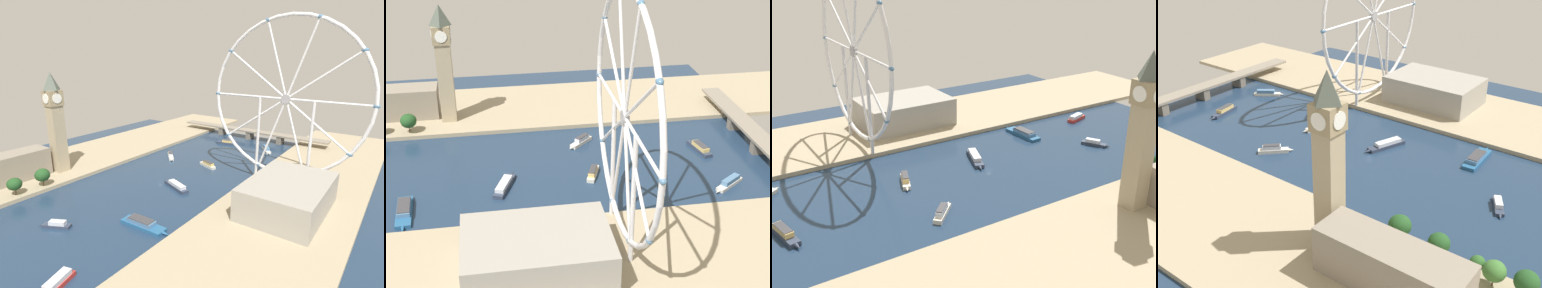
% 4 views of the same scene
% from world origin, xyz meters
% --- Properties ---
extents(ground_plane, '(381.73, 381.73, 0.00)m').
position_xyz_m(ground_plane, '(0.00, 0.00, 0.00)').
color(ground_plane, '#1E334C').
extents(riverbank_left, '(90.00, 520.00, 3.00)m').
position_xyz_m(riverbank_left, '(-105.86, 0.00, 1.50)').
color(riverbank_left, tan).
rests_on(riverbank_left, ground_plane).
extents(riverbank_right, '(90.00, 520.00, 3.00)m').
position_xyz_m(riverbank_right, '(105.86, 0.00, 1.50)').
color(riverbank_right, tan).
rests_on(riverbank_right, ground_plane).
extents(clock_tower, '(13.68, 13.68, 88.37)m').
position_xyz_m(clock_tower, '(-87.23, -37.05, 49.12)').
color(clock_tower, tan).
rests_on(clock_tower, riverbank_left).
extents(parliament_block, '(22.00, 70.03, 23.38)m').
position_xyz_m(parliament_block, '(-98.86, -80.06, 14.69)').
color(parliament_block, gray).
rests_on(parliament_block, riverbank_left).
extents(ferris_wheel, '(128.73, 3.20, 132.37)m').
position_xyz_m(ferris_wheel, '(83.94, 56.86, 71.43)').
color(ferris_wheel, silver).
rests_on(ferris_wheel, riverbank_right).
extents(riverside_hall, '(48.68, 71.52, 21.48)m').
position_xyz_m(riverside_hall, '(106.62, 10.19, 13.74)').
color(riverside_hall, gray).
rests_on(riverside_hall, riverbank_right).
extents(river_bridge, '(193.73, 14.24, 11.42)m').
position_xyz_m(river_bridge, '(-0.00, 176.01, 8.81)').
color(river_bridge, gray).
rests_on(river_bridge, ground_plane).
extents(tour_boat_0, '(20.47, 13.23, 4.53)m').
position_xyz_m(tour_boat_0, '(-6.12, -92.25, 1.82)').
color(tour_boat_0, '#2D384C').
rests_on(tour_boat_0, ground_plane).
extents(tour_boat_1, '(18.44, 23.74, 5.15)m').
position_xyz_m(tour_boat_1, '(39.17, 137.29, 2.15)').
color(tour_boat_1, beige).
rests_on(tour_boat_1, ground_plane).
extents(tour_boat_2, '(32.71, 15.83, 4.90)m').
position_xyz_m(tour_boat_2, '(18.35, -1.07, 2.08)').
color(tour_boat_2, '#2D384C').
rests_on(tour_boat_2, ground_plane).
extents(tour_boat_3, '(23.15, 11.68, 5.77)m').
position_xyz_m(tour_boat_3, '(12.23, 55.94, 2.37)').
color(tour_boat_3, beige).
rests_on(tour_boat_3, ground_plane).
extents(tour_boat_4, '(29.34, 10.54, 5.59)m').
position_xyz_m(tour_boat_4, '(-10.38, 135.73, 2.28)').
color(tour_boat_4, '#2D384C').
rests_on(tour_boat_4, ground_plane).
extents(tour_boat_5, '(37.53, 10.12, 5.28)m').
position_xyz_m(tour_boat_5, '(38.23, -59.73, 2.13)').
color(tour_boat_5, '#235684').
rests_on(tour_boat_5, ground_plane).
extents(tour_boat_6, '(19.39, 19.81, 5.80)m').
position_xyz_m(tour_boat_6, '(-34.23, 55.97, 2.32)').
color(tour_boat_6, beige).
rests_on(tour_boat_6, ground_plane).
extents(tour_boat_7, '(11.57, 24.05, 5.04)m').
position_xyz_m(tour_boat_7, '(42.85, -122.17, 2.16)').
color(tour_boat_7, '#B22D28').
rests_on(tour_boat_7, ground_plane).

